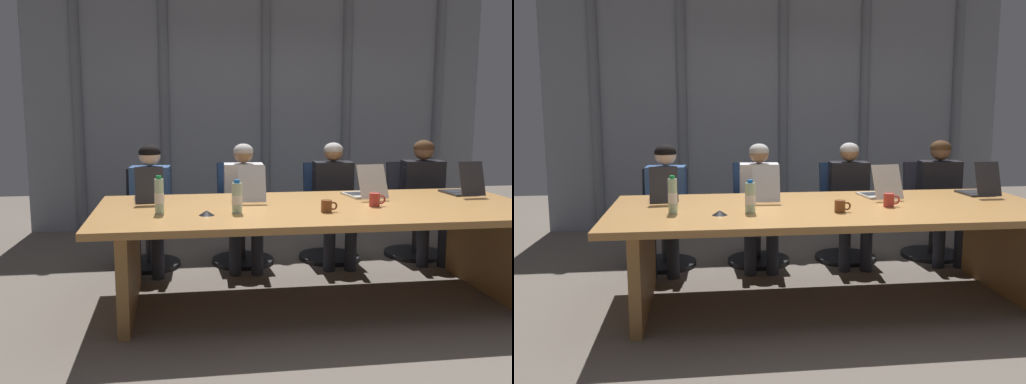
% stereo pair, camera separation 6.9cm
% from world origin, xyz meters
% --- Properties ---
extents(ground_plane, '(11.26, 11.26, 0.00)m').
position_xyz_m(ground_plane, '(0.00, 0.00, 0.00)').
color(ground_plane, '#6B6056').
extents(conference_table, '(3.37, 1.44, 0.75)m').
position_xyz_m(conference_table, '(0.00, 0.00, 0.59)').
color(conference_table, '#B77F42').
rests_on(conference_table, ground_plane).
extents(curtain_backdrop, '(5.63, 0.17, 3.04)m').
position_xyz_m(curtain_backdrop, '(-0.00, 2.80, 1.52)').
color(curtain_backdrop, gray).
rests_on(curtain_backdrop, ground_plane).
extents(laptop_left_end, '(0.25, 0.38, 0.29)m').
position_xyz_m(laptop_left_end, '(-1.29, 0.37, 0.81)').
color(laptop_left_end, '#2D2D33').
rests_on(laptop_left_end, conference_table).
extents(laptop_left_mid, '(0.24, 0.43, 0.29)m').
position_xyz_m(laptop_left_mid, '(-0.48, 0.33, 0.81)').
color(laptop_left_mid, '#BCBCC1').
rests_on(laptop_left_mid, conference_table).
extents(laptop_center, '(0.29, 0.46, 0.29)m').
position_xyz_m(laptop_center, '(0.49, 0.34, 0.81)').
color(laptop_center, beige).
rests_on(laptop_center, conference_table).
extents(laptop_right_mid, '(0.24, 0.41, 0.30)m').
position_xyz_m(laptop_right_mid, '(1.38, 0.34, 0.81)').
color(laptop_right_mid, '#2D2D33').
rests_on(laptop_right_mid, conference_table).
extents(office_chair_left_end, '(0.60, 0.60, 0.91)m').
position_xyz_m(office_chair_left_end, '(-1.35, 1.17, 0.34)').
color(office_chair_left_end, black).
rests_on(office_chair_left_end, ground_plane).
extents(office_chair_left_mid, '(0.60, 0.60, 0.96)m').
position_xyz_m(office_chair_left_mid, '(-0.45, 1.18, 0.36)').
color(office_chair_left_mid, navy).
rests_on(office_chair_left_mid, ground_plane).
extents(office_chair_center, '(0.60, 0.60, 0.95)m').
position_xyz_m(office_chair_center, '(0.42, 1.17, 0.35)').
color(office_chair_center, navy).
rests_on(office_chair_center, ground_plane).
extents(office_chair_right_mid, '(0.60, 0.60, 0.94)m').
position_xyz_m(office_chair_right_mid, '(1.31, 1.17, 0.35)').
color(office_chair_right_mid, '#2D2D38').
rests_on(office_chair_right_mid, ground_plane).
extents(person_left_end, '(0.40, 0.57, 1.16)m').
position_xyz_m(person_left_end, '(-1.32, 1.01, 0.66)').
color(person_left_end, '#335184').
rests_on(person_left_end, ground_plane).
extents(person_left_mid, '(0.40, 0.56, 1.16)m').
position_xyz_m(person_left_mid, '(-0.45, 1.01, 0.66)').
color(person_left_mid, silver).
rests_on(person_left_mid, ground_plane).
extents(person_center, '(0.41, 0.56, 1.16)m').
position_xyz_m(person_center, '(0.43, 1.01, 0.65)').
color(person_center, black).
rests_on(person_center, ground_plane).
extents(person_right_mid, '(0.44, 0.57, 1.18)m').
position_xyz_m(person_right_mid, '(1.35, 1.02, 0.67)').
color(person_right_mid, black).
rests_on(person_right_mid, ground_plane).
extents(water_bottle_primary, '(0.07, 0.07, 0.27)m').
position_xyz_m(water_bottle_primary, '(-1.20, -0.14, 0.88)').
color(water_bottle_primary, '#ADD1B2').
rests_on(water_bottle_primary, conference_table).
extents(water_bottle_secondary, '(0.08, 0.08, 0.24)m').
position_xyz_m(water_bottle_secondary, '(-0.65, -0.20, 0.86)').
color(water_bottle_secondary, '#ADD1B2').
rests_on(water_bottle_secondary, conference_table).
extents(coffee_mug_near, '(0.13, 0.08, 0.10)m').
position_xyz_m(coffee_mug_near, '(0.43, -0.08, 0.80)').
color(coffee_mug_near, '#B2332D').
rests_on(coffee_mug_near, conference_table).
extents(coffee_mug_far, '(0.12, 0.08, 0.09)m').
position_xyz_m(coffee_mug_far, '(0.00, -0.25, 0.79)').
color(coffee_mug_far, brown).
rests_on(coffee_mug_far, conference_table).
extents(conference_mic_left_side, '(0.11, 0.11, 0.03)m').
position_xyz_m(conference_mic_left_side, '(-0.87, -0.25, 0.77)').
color(conference_mic_left_side, black).
rests_on(conference_mic_left_side, conference_table).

